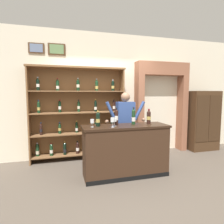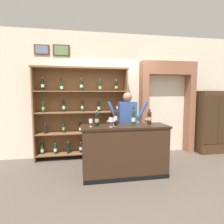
{
  "view_description": "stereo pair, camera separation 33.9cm",
  "coord_description": "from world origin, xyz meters",
  "px_view_note": "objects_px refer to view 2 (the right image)",
  "views": [
    {
      "loc": [
        -1.04,
        -3.37,
        1.59
      ],
      "look_at": [
        -0.04,
        0.24,
        1.22
      ],
      "focal_mm": 30.33,
      "sensor_mm": 36.0,
      "label": 1
    },
    {
      "loc": [
        -0.71,
        -3.44,
        1.59
      ],
      "look_at": [
        -0.04,
        0.24,
        1.22
      ],
      "focal_mm": 30.33,
      "sensor_mm": 36.0,
      "label": 2
    }
  ],
  "objects_px": {
    "tasting_counter": "(125,151)",
    "shopkeeper": "(127,120)",
    "side_cabinet": "(212,122)",
    "tasting_bottle_chianti": "(97,119)",
    "wine_glass_center": "(111,120)",
    "tasting_bottle_vin_santo": "(133,117)",
    "wine_glass_right": "(91,121)",
    "tasting_bottle_bianco": "(149,117)",
    "wine_shelf": "(82,112)",
    "wine_glass_left": "(113,121)",
    "tasting_bottle_brunello": "(115,117)"
  },
  "relations": [
    {
      "from": "wine_shelf",
      "to": "wine_glass_left",
      "type": "xyz_separation_m",
      "value": [
        0.56,
        -1.24,
        -0.06
      ]
    },
    {
      "from": "wine_glass_center",
      "to": "tasting_bottle_vin_santo",
      "type": "bearing_deg",
      "value": 21.23
    },
    {
      "from": "shopkeeper",
      "to": "wine_glass_left",
      "type": "relative_size",
      "value": 10.98
    },
    {
      "from": "tasting_counter",
      "to": "wine_glass_center",
      "type": "distance_m",
      "value": 0.69
    },
    {
      "from": "tasting_bottle_bianco",
      "to": "wine_glass_center",
      "type": "bearing_deg",
      "value": -167.01
    },
    {
      "from": "wine_glass_right",
      "to": "tasting_bottle_vin_santo",
      "type": "bearing_deg",
      "value": 5.42
    },
    {
      "from": "tasting_bottle_chianti",
      "to": "wine_glass_left",
      "type": "bearing_deg",
      "value": -12.69
    },
    {
      "from": "tasting_bottle_bianco",
      "to": "tasting_bottle_vin_santo",
      "type": "bearing_deg",
      "value": 179.98
    },
    {
      "from": "wine_shelf",
      "to": "tasting_bottle_vin_santo",
      "type": "bearing_deg",
      "value": -49.63
    },
    {
      "from": "side_cabinet",
      "to": "tasting_bottle_vin_santo",
      "type": "bearing_deg",
      "value": -158.94
    },
    {
      "from": "shopkeeper",
      "to": "tasting_bottle_bianco",
      "type": "bearing_deg",
      "value": -60.46
    },
    {
      "from": "side_cabinet",
      "to": "shopkeeper",
      "type": "bearing_deg",
      "value": -170.36
    },
    {
      "from": "tasting_bottle_vin_santo",
      "to": "wine_glass_left",
      "type": "relative_size",
      "value": 2.3
    },
    {
      "from": "tasting_counter",
      "to": "tasting_bottle_brunello",
      "type": "height_order",
      "value": "tasting_bottle_brunello"
    },
    {
      "from": "side_cabinet",
      "to": "tasting_bottle_chianti",
      "type": "distance_m",
      "value": 3.37
    },
    {
      "from": "tasting_bottle_brunello",
      "to": "wine_glass_right",
      "type": "height_order",
      "value": "tasting_bottle_brunello"
    },
    {
      "from": "wine_shelf",
      "to": "tasting_bottle_vin_santo",
      "type": "relative_size",
      "value": 6.68
    },
    {
      "from": "shopkeeper",
      "to": "side_cabinet",
      "type": "bearing_deg",
      "value": 9.64
    },
    {
      "from": "tasting_bottle_vin_santo",
      "to": "wine_glass_center",
      "type": "bearing_deg",
      "value": -158.77
    },
    {
      "from": "tasting_bottle_chianti",
      "to": "tasting_counter",
      "type": "bearing_deg",
      "value": -5.14
    },
    {
      "from": "side_cabinet",
      "to": "tasting_counter",
      "type": "distance_m",
      "value": 2.89
    },
    {
      "from": "wine_shelf",
      "to": "tasting_bottle_chianti",
      "type": "bearing_deg",
      "value": -77.68
    },
    {
      "from": "shopkeeper",
      "to": "wine_shelf",
      "type": "bearing_deg",
      "value": 148.72
    },
    {
      "from": "tasting_counter",
      "to": "tasting_bottle_bianco",
      "type": "bearing_deg",
      "value": 8.04
    },
    {
      "from": "tasting_bottle_brunello",
      "to": "tasting_counter",
      "type": "bearing_deg",
      "value": -22.01
    },
    {
      "from": "tasting_counter",
      "to": "wine_glass_left",
      "type": "bearing_deg",
      "value": -174.69
    },
    {
      "from": "side_cabinet",
      "to": "wine_glass_center",
      "type": "distance_m",
      "value": 3.2
    },
    {
      "from": "tasting_counter",
      "to": "shopkeeper",
      "type": "height_order",
      "value": "shopkeeper"
    },
    {
      "from": "shopkeeper",
      "to": "wine_glass_center",
      "type": "distance_m",
      "value": 0.89
    },
    {
      "from": "tasting_bottle_vin_santo",
      "to": "wine_glass_right",
      "type": "height_order",
      "value": "tasting_bottle_vin_santo"
    },
    {
      "from": "wine_glass_right",
      "to": "wine_glass_center",
      "type": "bearing_deg",
      "value": -16.9
    },
    {
      "from": "wine_glass_center",
      "to": "wine_glass_right",
      "type": "relative_size",
      "value": 1.21
    },
    {
      "from": "tasting_bottle_vin_santo",
      "to": "wine_glass_left",
      "type": "distance_m",
      "value": 0.43
    },
    {
      "from": "wine_shelf",
      "to": "wine_glass_left",
      "type": "bearing_deg",
      "value": -65.68
    },
    {
      "from": "tasting_counter",
      "to": "shopkeeper",
      "type": "distance_m",
      "value": 0.82
    },
    {
      "from": "side_cabinet",
      "to": "tasting_bottle_chianti",
      "type": "height_order",
      "value": "side_cabinet"
    },
    {
      "from": "tasting_bottle_vin_santo",
      "to": "tasting_bottle_bianco",
      "type": "bearing_deg",
      "value": -0.02
    },
    {
      "from": "tasting_counter",
      "to": "tasting_bottle_bianco",
      "type": "xyz_separation_m",
      "value": [
        0.52,
        0.07,
        0.63
      ]
    },
    {
      "from": "tasting_bottle_chianti",
      "to": "tasting_bottle_bianco",
      "type": "xyz_separation_m",
      "value": [
        1.04,
        0.03,
        0.01
      ]
    },
    {
      "from": "wine_glass_center",
      "to": "wine_shelf",
      "type": "bearing_deg",
      "value": 110.33
    },
    {
      "from": "tasting_counter",
      "to": "tasting_bottle_vin_santo",
      "type": "distance_m",
      "value": 0.67
    },
    {
      "from": "wine_shelf",
      "to": "tasting_bottle_brunello",
      "type": "height_order",
      "value": "wine_shelf"
    },
    {
      "from": "tasting_bottle_bianco",
      "to": "wine_glass_center",
      "type": "height_order",
      "value": "tasting_bottle_bianco"
    },
    {
      "from": "side_cabinet",
      "to": "wine_glass_right",
      "type": "height_order",
      "value": "side_cabinet"
    },
    {
      "from": "tasting_bottle_vin_santo",
      "to": "wine_glass_right",
      "type": "relative_size",
      "value": 2.33
    },
    {
      "from": "wine_shelf",
      "to": "tasting_bottle_brunello",
      "type": "bearing_deg",
      "value": -61.83
    },
    {
      "from": "wine_shelf",
      "to": "tasting_bottle_bianco",
      "type": "height_order",
      "value": "wine_shelf"
    },
    {
      "from": "tasting_bottle_chianti",
      "to": "wine_glass_left",
      "type": "height_order",
      "value": "tasting_bottle_chianti"
    },
    {
      "from": "tasting_bottle_bianco",
      "to": "tasting_bottle_brunello",
      "type": "bearing_deg",
      "value": -179.63
    },
    {
      "from": "tasting_bottle_chianti",
      "to": "wine_glass_right",
      "type": "bearing_deg",
      "value": -155.13
    }
  ]
}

